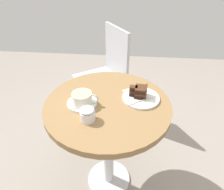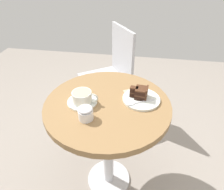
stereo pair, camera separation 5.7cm
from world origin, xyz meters
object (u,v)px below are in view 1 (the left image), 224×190
at_px(cake_plate, 141,98).
at_px(fork, 138,102).
at_px(cake_slice, 140,92).
at_px(coffee_cup, 82,98).
at_px(napkin, 137,94).
at_px(sugar_pot, 87,114).
at_px(saucer, 82,103).
at_px(teaspoon, 78,108).
at_px(cafe_chair, 108,70).

xyz_separation_m(cake_plate, fork, (-0.02, -0.05, 0.01)).
distance_m(cake_plate, cake_slice, 0.04).
height_order(coffee_cup, napkin, coffee_cup).
xyz_separation_m(coffee_cup, sugar_pot, (0.05, -0.11, -0.01)).
distance_m(saucer, coffee_cup, 0.04).
bearing_deg(sugar_pot, cake_plate, 37.05).
height_order(saucer, teaspoon, teaspoon).
distance_m(coffee_cup, teaspoon, 0.06).
relative_size(cake_plate, cafe_chair, 0.23).
bearing_deg(teaspoon, cake_slice, -173.72).
bearing_deg(cake_slice, cafe_chair, 111.12).
bearing_deg(fork, napkin, -113.41).
height_order(teaspoon, cafe_chair, cafe_chair).
relative_size(coffee_cup, cake_plate, 0.68).
bearing_deg(cake_slice, cake_plate, -43.73).
relative_size(saucer, cafe_chair, 0.18).
relative_size(fork, napkin, 0.78).
relative_size(cake_plate, sugar_pot, 2.80).
height_order(coffee_cup, fork, coffee_cup).
height_order(fork, cafe_chair, cafe_chair).
bearing_deg(sugar_pot, cake_slice, 39.06).
distance_m(coffee_cup, sugar_pot, 0.12).
distance_m(saucer, sugar_pot, 0.14).
distance_m(coffee_cup, cafe_chair, 0.77).
bearing_deg(fork, cake_plate, -137.58).
height_order(teaspoon, napkin, teaspoon).
xyz_separation_m(saucer, cake_plate, (0.31, 0.07, 0.00)).
bearing_deg(napkin, cake_plate, -61.59).
relative_size(teaspoon, cake_slice, 1.07).
bearing_deg(cake_plate, fork, -111.59).
relative_size(saucer, coffee_cup, 1.16).
bearing_deg(cafe_chair, coffee_cup, -37.98).
xyz_separation_m(teaspoon, cake_plate, (0.32, 0.12, -0.01)).
xyz_separation_m(cake_slice, sugar_pot, (-0.25, -0.20, -0.01)).
bearing_deg(cake_plate, sugar_pot, -142.95).
bearing_deg(teaspoon, saucer, -116.75).
bearing_deg(napkin, cake_slice, -67.02).
bearing_deg(cafe_chair, cake_plate, -12.81).
bearing_deg(sugar_pot, fork, 31.65).
xyz_separation_m(saucer, napkin, (0.29, 0.11, -0.00)).
relative_size(coffee_cup, cafe_chair, 0.15).
bearing_deg(cake_plate, cake_slice, 136.27).
xyz_separation_m(napkin, cafe_chair, (-0.24, 0.61, -0.19)).
distance_m(teaspoon, sugar_pot, 0.10).
distance_m(coffee_cup, fork, 0.29).
bearing_deg(fork, saucer, -21.29).
bearing_deg(teaspoon, cafe_chair, -110.97).
height_order(cake_plate, cafe_chair, cafe_chair).
xyz_separation_m(cake_slice, napkin, (-0.01, 0.03, -0.04)).
height_order(coffee_cup, cake_slice, cake_slice).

